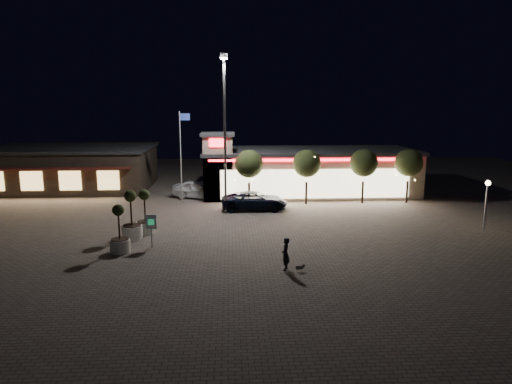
{
  "coord_description": "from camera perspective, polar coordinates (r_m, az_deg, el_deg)",
  "views": [
    {
      "loc": [
        2.39,
        -27.76,
        8.64
      ],
      "look_at": [
        4.32,
        6.0,
        2.07
      ],
      "focal_mm": 32.0,
      "sensor_mm": 36.0,
      "label": 1
    }
  ],
  "objects": [
    {
      "name": "lamp_post_east",
      "position": [
        35.13,
        26.89,
        -0.35
      ],
      "size": [
        0.36,
        0.36,
        3.48
      ],
      "color": "gray",
      "rests_on": "ground"
    },
    {
      "name": "string_tree_a",
      "position": [
        39.12,
        -0.88,
        3.53
      ],
      "size": [
        2.42,
        2.42,
        4.79
      ],
      "color": "#332319",
      "rests_on": "ground"
    },
    {
      "name": "restaurant_building",
      "position": [
        50.88,
        -22.06,
        2.87
      ],
      "size": [
        16.4,
        11.0,
        4.3
      ],
      "color": "#382D23",
      "rests_on": "ground"
    },
    {
      "name": "string_tree_b",
      "position": [
        39.64,
        6.37,
        3.56
      ],
      "size": [
        2.42,
        2.42,
        4.79
      ],
      "color": "#332319",
      "rests_on": "ground"
    },
    {
      "name": "planter_right",
      "position": [
        31.59,
        -13.67,
        -3.44
      ],
      "size": [
        1.24,
        1.24,
        3.05
      ],
      "color": "silver",
      "rests_on": "ground"
    },
    {
      "name": "retail_building",
      "position": [
        44.61,
        5.95,
        2.65
      ],
      "size": [
        20.4,
        8.4,
        6.1
      ],
      "color": "tan",
      "rests_on": "ground"
    },
    {
      "name": "dog",
      "position": [
        24.26,
        5.63,
        -9.28
      ],
      "size": [
        0.49,
        0.22,
        0.26
      ],
      "color": "#59514C",
      "rests_on": "ground"
    },
    {
      "name": "flagpole",
      "position": [
        41.17,
        -9.28,
        5.42
      ],
      "size": [
        0.95,
        0.1,
        8.0
      ],
      "color": "white",
      "rests_on": "ground"
    },
    {
      "name": "valet_sign",
      "position": [
        28.36,
        -12.97,
        -4.01
      ],
      "size": [
        0.68,
        0.12,
        2.06
      ],
      "color": "gray",
      "rests_on": "ground"
    },
    {
      "name": "floodlight_pole",
      "position": [
        35.8,
        -3.93,
        8.37
      ],
      "size": [
        0.6,
        0.4,
        12.38
      ],
      "color": "gray",
      "rests_on": "ground"
    },
    {
      "name": "planter_left",
      "position": [
        30.58,
        -15.27,
        -3.88
      ],
      "size": [
        1.31,
        1.31,
        3.23
      ],
      "color": "silver",
      "rests_on": "ground"
    },
    {
      "name": "pedestrian",
      "position": [
        24.19,
        3.71,
        -7.75
      ],
      "size": [
        0.57,
        0.73,
        1.75
      ],
      "primitive_type": "imported",
      "rotation": [
        0.0,
        0.0,
        -1.83
      ],
      "color": "black",
      "rests_on": "ground"
    },
    {
      "name": "pickup_truck",
      "position": [
        37.63,
        -0.18,
        -1.1
      ],
      "size": [
        5.47,
        2.56,
        1.51
      ],
      "primitive_type": "imported",
      "rotation": [
        0.0,
        0.0,
        1.56
      ],
      "color": "black",
      "rests_on": "ground"
    },
    {
      "name": "white_sedan",
      "position": [
        42.58,
        -7.16,
        0.34
      ],
      "size": [
        5.27,
        3.59,
        1.67
      ],
      "primitive_type": "imported",
      "rotation": [
        0.0,
        0.0,
        1.2
      ],
      "color": "white",
      "rests_on": "ground"
    },
    {
      "name": "ground",
      "position": [
        29.17,
        -7.87,
        -6.34
      ],
      "size": [
        90.0,
        90.0,
        0.0
      ],
      "primitive_type": "plane",
      "color": "#61574F",
      "rests_on": "ground"
    },
    {
      "name": "string_tree_c",
      "position": [
        40.78,
        13.33,
        3.54
      ],
      "size": [
        2.42,
        2.42,
        4.79
      ],
      "color": "#332319",
      "rests_on": "ground"
    },
    {
      "name": "string_tree_d",
      "position": [
        42.09,
        18.57,
        3.49
      ],
      "size": [
        2.42,
        2.42,
        4.79
      ],
      "color": "#332319",
      "rests_on": "ground"
    },
    {
      "name": "planter_mid",
      "position": [
        28.09,
        -16.67,
        -5.48
      ],
      "size": [
        1.18,
        1.18,
        2.9
      ],
      "color": "silver",
      "rests_on": "ground"
    }
  ]
}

